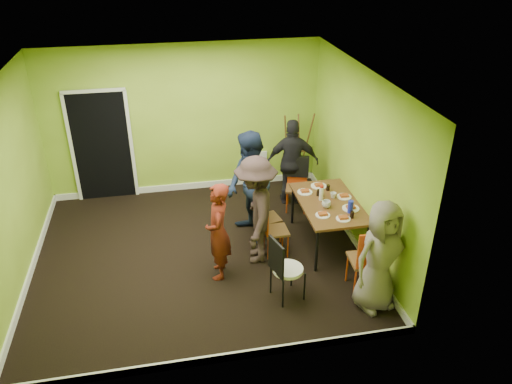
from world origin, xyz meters
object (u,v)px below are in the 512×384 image
orange_bottle (322,193)px  easel (297,150)px  person_standing (218,232)px  person_back_end (292,162)px  dining_table (329,205)px  chair_front_end (368,258)px  chair_left_near (271,226)px  blue_bottle (350,207)px  chair_back_end (297,172)px  chair_left_far (264,215)px  chair_bentwood (284,266)px  person_front_end (380,257)px  person_left_near (256,211)px  thermos (321,194)px  person_left_far (250,188)px

orange_bottle → easel: bearing=86.9°
person_standing → person_back_end: (1.59, 1.92, 0.06)m
dining_table → chair_front_end: 1.29m
chair_left_near → person_back_end: 1.74m
easel → blue_bottle: size_ratio=7.65×
chair_back_end → chair_left_far: bearing=69.1°
person_back_end → blue_bottle: bearing=113.3°
chair_left_far → chair_front_end: size_ratio=0.83×
blue_bottle → chair_bentwood: bearing=-145.9°
chair_left_near → blue_bottle: bearing=77.4°
chair_back_end → person_front_end: bearing=114.2°
blue_bottle → person_left_near: 1.42m
chair_bentwood → orange_bottle: chair_bentwood is taller
chair_bentwood → person_front_end: size_ratio=0.61×
orange_bottle → chair_left_near: bearing=-158.8°
easel → chair_left_near: bearing=-114.3°
dining_table → thermos: bearing=136.8°
chair_bentwood → person_standing: (-0.79, 0.69, 0.21)m
chair_back_end → thermos: 1.20m
orange_bottle → person_left_far: bearing=171.7°
chair_left_far → chair_front_end: (1.12, -1.53, 0.10)m
dining_table → chair_back_end: size_ratio=1.58×
person_standing → person_left_near: person_left_near is taller
chair_left_near → chair_bentwood: bearing=-4.8°
dining_table → person_back_end: (-0.21, 1.43, 0.11)m
person_back_end → person_front_end: person_back_end is taller
chair_back_end → chair_bentwood: bearing=88.6°
dining_table → person_left_far: person_left_far is taller
person_left_near → easel: bearing=162.2°
chair_left_far → orange_bottle: size_ratio=10.09×
person_left_near → person_front_end: bearing=56.0°
chair_left_near → person_front_end: 1.84m
chair_left_far → easel: easel is taller
blue_bottle → thermos: bearing=124.3°
chair_left_near → thermos: (0.84, 0.22, 0.37)m
person_standing → thermos: bearing=116.4°
easel → person_standing: easel is taller
chair_left_near → easel: bearing=154.6°
chair_front_end → chair_bentwood: bearing=178.7°
chair_left_far → chair_front_end: chair_front_end is taller
chair_left_far → chair_back_end: size_ratio=0.90×
blue_bottle → chair_left_far: bearing=152.6°
chair_left_near → person_left_far: (-0.23, 0.51, 0.42)m
orange_bottle → person_left_near: person_left_near is taller
dining_table → blue_bottle: 0.44m
chair_left_far → person_back_end: person_back_end is taller
person_left_far → person_back_end: bearing=121.2°
chair_left_near → person_front_end: (1.11, -1.44, 0.30)m
person_back_end → person_left_near: bearing=68.7°
orange_bottle → person_back_end: 1.21m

